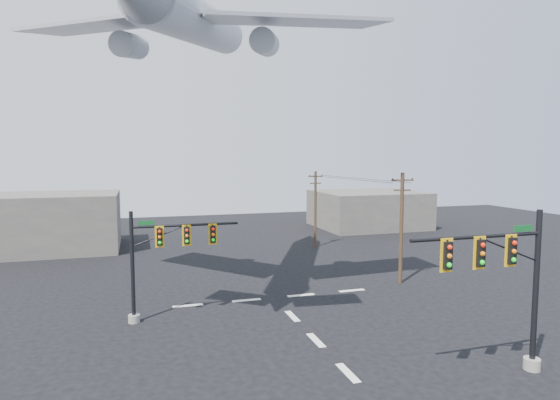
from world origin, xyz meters
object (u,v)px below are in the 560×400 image
object	(u,v)px
signal_mast_far	(160,259)
airliner	(197,23)
signal_mast_near	(508,284)
utility_pole_b	(315,208)
utility_pole_a	(401,226)

from	to	relation	value
signal_mast_far	airliner	bearing A→B (deg)	54.78
signal_mast_near	utility_pole_b	distance (m)	30.83
utility_pole_b	signal_mast_far	bearing A→B (deg)	-137.69
utility_pole_a	airliner	size ratio (longest dim) A/B	0.33
utility_pole_b	signal_mast_near	bearing A→B (deg)	-100.16
signal_mast_far	utility_pole_a	distance (m)	18.59
signal_mast_near	utility_pole_a	distance (m)	15.50
signal_mast_near	utility_pole_b	world-z (taller)	utility_pole_b
utility_pole_b	airliner	bearing A→B (deg)	-139.57
utility_pole_a	airliner	world-z (taller)	airliner
signal_mast_near	signal_mast_far	world-z (taller)	signal_mast_near
utility_pole_a	signal_mast_far	bearing A→B (deg)	-158.93
utility_pole_a	signal_mast_near	bearing A→B (deg)	-92.64
signal_mast_near	signal_mast_far	xyz separation A→B (m)	(-14.50, 11.98, -0.44)
signal_mast_near	utility_pole_b	xyz separation A→B (m)	(2.82, 30.70, 0.11)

